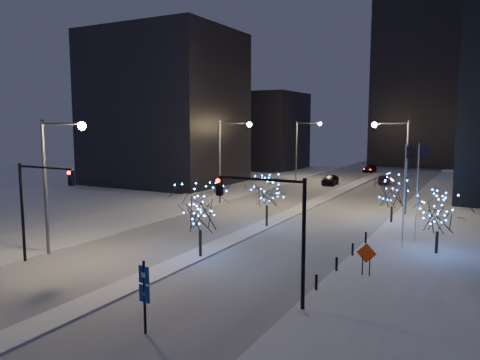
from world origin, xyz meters
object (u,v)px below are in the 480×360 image
Objects in this scene: car_far at (370,169)px; holiday_tree_plaza_near at (438,212)px; holiday_tree_median_near at (200,210)px; street_lamp_w_near at (54,169)px; traffic_signal_east at (276,219)px; street_lamp_east at (398,154)px; holiday_tree_median_far at (267,191)px; car_mid at (384,180)px; construction_sign at (366,256)px; holiday_tree_plaza_far at (392,192)px; wayfinding_sign at (144,290)px; traffic_signal_west at (36,197)px; car_near at (330,179)px; street_lamp_w_far at (303,142)px; street_lamp_w_mid at (227,150)px.

car_far is 59.63m from holiday_tree_plaza_near.
holiday_tree_median_near is 1.07× the size of holiday_tree_plaza_near.
traffic_signal_east is at bearing -3.21° from street_lamp_w_near.
street_lamp_w_near is 1.00× the size of street_lamp_east.
holiday_tree_plaza_near is (17.94, -56.82, 2.55)m from car_far.
street_lamp_w_near is at bearing -153.97° from holiday_tree_median_near.
holiday_tree_median_far is (0.00, 11.35, -0.17)m from holiday_tree_median_near.
car_mid is 47.85m from construction_sign.
traffic_signal_east is at bearing -114.28° from holiday_tree_plaza_near.
holiday_tree_plaza_far reaches higher than construction_sign.
wayfinding_sign is at bearing -78.89° from holiday_tree_median_far.
construction_sign is (20.57, 7.90, -3.34)m from traffic_signal_west.
traffic_signal_west is at bearing -98.47° from car_near.
street_lamp_east is 15.76m from holiday_tree_plaza_near.
construction_sign is (11.64, -10.06, -2.00)m from holiday_tree_median_far.
street_lamp_w_far is 2.47× the size of car_mid.
street_lamp_east is at bearing 87.74° from traffic_signal_east.
holiday_tree_median_near is (9.44, -45.39, -2.92)m from street_lamp_w_far.
street_lamp_w_far reaches higher than traffic_signal_west.
car_far is 54.57m from holiday_tree_median_far.
street_lamp_east is 2.47× the size of car_mid.
car_near is at bearing 107.03° from wayfinding_sign.
street_lamp_w_far reaches higher than construction_sign.
street_lamp_w_near and street_lamp_w_far have the same top height.
traffic_signal_east is 1.99× the size of wayfinding_sign.
holiday_tree_plaza_far is at bearing 95.42° from construction_sign.
street_lamp_w_near is at bearing -99.29° from car_near.
construction_sign is at bearing -84.69° from street_lamp_east.
traffic_signal_east is at bearing -63.55° from holiday_tree_median_far.
construction_sign is at bearing -74.73° from car_far.
holiday_tree_plaza_near reaches higher than car_far.
street_lamp_w_far is 14.40m from car_mid.
car_near is 22.09m from car_far.
holiday_tree_plaza_far is at bearing 98.92° from car_mid.
wayfinding_sign is at bearing -66.44° from street_lamp_w_mid.
car_far is at bearing 84.71° from street_lamp_w_near.
holiday_tree_median_far reaches higher than wayfinding_sign.
holiday_tree_median_near reaches higher than car_far.
car_mid is 0.77× the size of holiday_tree_median_near.
street_lamp_w_far is at bearing 130.85° from street_lamp_east.
street_lamp_w_near is 10.90m from holiday_tree_median_near.
wayfinding_sign is (7.42, -77.34, 1.48)m from car_far.
car_mid is at bearing 13.29° from street_lamp_w_far.
holiday_tree_plaza_near is (19.08, -34.76, 2.40)m from car_near.
holiday_tree_plaza_far reaches higher than car_far.
holiday_tree_median_near is at bearing -173.66° from construction_sign.
holiday_tree_plaza_near is at bearing -69.39° from street_lamp_east.
traffic_signal_east reaches higher than holiday_tree_median_near.
street_lamp_w_far is 22.18m from car_far.
street_lamp_east is 2.10× the size of holiday_tree_plaza_far.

